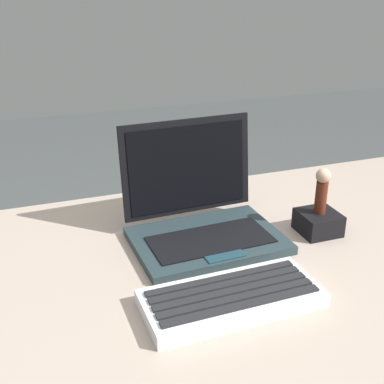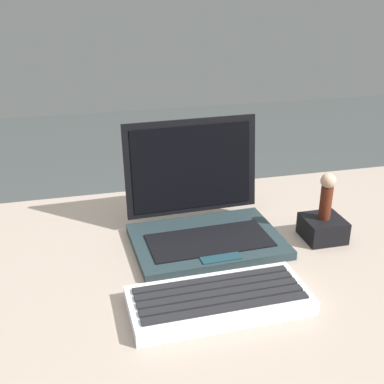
{
  "view_description": "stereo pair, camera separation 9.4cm",
  "coord_description": "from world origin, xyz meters",
  "px_view_note": "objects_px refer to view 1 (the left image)",
  "views": [
    {
      "loc": [
        -0.28,
        -0.8,
        1.24
      ],
      "look_at": [
        0.04,
        0.09,
        0.82
      ],
      "focal_mm": 46.48,
      "sensor_mm": 36.0,
      "label": 1
    },
    {
      "loc": [
        -0.19,
        -0.82,
        1.24
      ],
      "look_at": [
        0.04,
        0.09,
        0.82
      ],
      "focal_mm": 46.48,
      "sensor_mm": 36.0,
      "label": 2
    }
  ],
  "objects_px": {
    "laptop_front": "(201,217)",
    "external_keyboard": "(232,298)",
    "figurine_stand": "(318,222)",
    "figurine": "(322,189)"
  },
  "relations": [
    {
      "from": "laptop_front",
      "to": "external_keyboard",
      "type": "relative_size",
      "value": 1.02
    },
    {
      "from": "figurine_stand",
      "to": "laptop_front",
      "type": "bearing_deg",
      "value": 165.21
    },
    {
      "from": "laptop_front",
      "to": "external_keyboard",
      "type": "bearing_deg",
      "value": -98.41
    },
    {
      "from": "laptop_front",
      "to": "figurine",
      "type": "bearing_deg",
      "value": -14.79
    },
    {
      "from": "laptop_front",
      "to": "figurine_stand",
      "type": "height_order",
      "value": "laptop_front"
    },
    {
      "from": "external_keyboard",
      "to": "figurine_stand",
      "type": "distance_m",
      "value": 0.34
    },
    {
      "from": "figurine_stand",
      "to": "figurine",
      "type": "bearing_deg",
      "value": 0.0
    },
    {
      "from": "external_keyboard",
      "to": "laptop_front",
      "type": "bearing_deg",
      "value": 81.59
    },
    {
      "from": "laptop_front",
      "to": "figurine_stand",
      "type": "distance_m",
      "value": 0.26
    },
    {
      "from": "external_keyboard",
      "to": "figurine_stand",
      "type": "relative_size",
      "value": 3.71
    }
  ]
}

